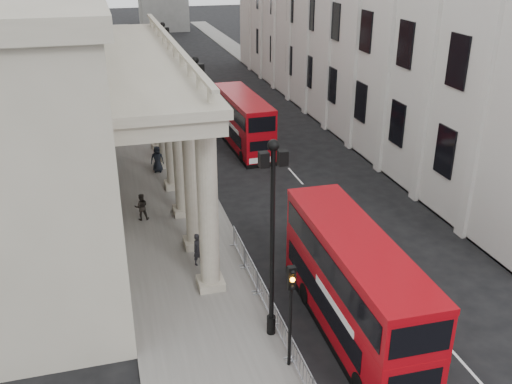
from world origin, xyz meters
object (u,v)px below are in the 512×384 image
lamp_post_mid (197,114)px  pedestrian_a (198,249)px  traffic_light (291,299)px  bus_near (353,284)px  pedestrian_c (157,159)px  bus_far (243,121)px  lamp_post_north (165,64)px  lamp_post_south (272,229)px  pedestrian_b (141,207)px

lamp_post_mid → pedestrian_a: bearing=-100.8°
traffic_light → bus_near: (3.12, 1.41, -0.81)m
bus_near → pedestrian_c: 20.46m
traffic_light → bus_far: (4.56, 24.78, -0.98)m
bus_near → pedestrian_c: (-5.64, 19.63, -1.25)m
bus_far → pedestrian_c: (-7.08, -3.74, -1.08)m
traffic_light → pedestrian_c: bearing=96.8°
lamp_post_north → bus_far: 10.72m
bus_near → lamp_post_north: bearing=96.8°
pedestrian_c → lamp_post_south: bearing=-71.4°
lamp_post_mid → pedestrian_b: (-4.14, -4.14, -4.00)m
pedestrian_b → bus_near: bearing=123.0°
pedestrian_c → pedestrian_b: bearing=-92.2°
lamp_post_mid → lamp_post_south: bearing=-90.0°
lamp_post_south → lamp_post_mid: (0.00, 16.00, 0.00)m
bus_far → pedestrian_c: bearing=-153.8°
pedestrian_b → pedestrian_c: (1.72, 7.16, 0.13)m
lamp_post_south → pedestrian_b: 13.18m
lamp_post_south → lamp_post_north: same height
lamp_post_south → traffic_light: lamp_post_south is taller
lamp_post_north → traffic_light: lamp_post_north is taller
lamp_post_north → pedestrian_c: lamp_post_north is taller
lamp_post_mid → lamp_post_north: (0.00, 16.00, 0.00)m
lamp_post_mid → pedestrian_b: lamp_post_mid is taller
traffic_light → pedestrian_a: size_ratio=2.60×
pedestrian_c → lamp_post_north: bearing=90.8°
lamp_post_north → lamp_post_south: bearing=-90.0°
bus_near → pedestrian_a: bearing=128.3°
lamp_post_north → bus_near: size_ratio=0.81×
traffic_light → bus_far: 25.21m
lamp_post_mid → lamp_post_north: bearing=90.0°
pedestrian_c → traffic_light: bearing=-71.8°
pedestrian_a → lamp_post_south: bearing=-103.0°
pedestrian_a → traffic_light: bearing=-106.4°
lamp_post_south → pedestrian_a: (-1.88, 6.12, -3.96)m
lamp_post_south → traffic_light: bearing=-87.2°
lamp_post_south → pedestrian_a: bearing=107.1°
bus_near → lamp_post_mid: bearing=102.1°
pedestrian_b → traffic_light: bearing=109.4°
lamp_post_south → bus_near: (3.22, -0.61, -2.62)m
pedestrian_a → lamp_post_mid: bearing=49.1°
pedestrian_a → pedestrian_b: 6.16m
pedestrian_a → pedestrian_b: (-2.26, 5.73, -0.03)m
pedestrian_c → bus_near: bearing=-62.6°
lamp_post_north → traffic_light: 34.07m
lamp_post_north → pedestrian_b: bearing=-101.6°
pedestrian_b → lamp_post_mid: bearing=-132.6°
lamp_post_north → lamp_post_mid: bearing=-90.0°
lamp_post_south → traffic_light: (0.10, -2.02, -1.80)m
bus_near → pedestrian_b: bus_near is taller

